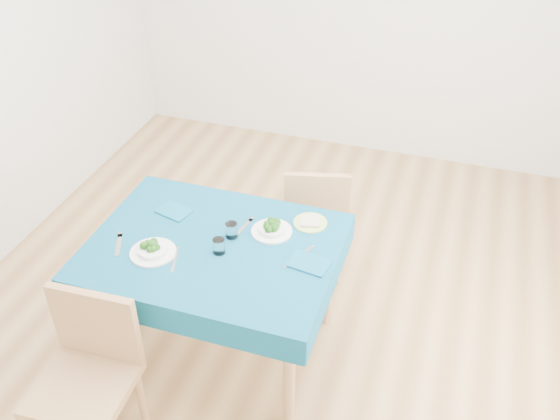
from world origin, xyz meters
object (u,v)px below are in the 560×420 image
(table, at_px, (218,298))
(bowl_near, at_px, (152,248))
(bowl_far, at_px, (272,227))
(chair_near, at_px, (78,372))
(chair_far, at_px, (316,209))
(side_plate, at_px, (310,223))

(table, xyz_separation_m, bowl_near, (-0.26, -0.16, 0.41))
(bowl_near, height_order, bowl_far, bowl_near)
(table, distance_m, bowl_near, 0.52)
(chair_near, xyz_separation_m, bowl_far, (0.60, 0.98, 0.25))
(chair_near, height_order, chair_far, chair_near)
(chair_far, xyz_separation_m, bowl_near, (-0.59, -1.00, 0.31))
(table, bearing_deg, side_plate, 37.97)
(chair_near, xyz_separation_m, side_plate, (0.77, 1.12, 0.22))
(side_plate, bearing_deg, chair_near, -124.46)
(chair_far, bearing_deg, bowl_far, 69.13)
(chair_near, distance_m, chair_far, 1.77)
(chair_near, bearing_deg, side_plate, 53.25)
(table, relative_size, chair_far, 1.31)
(chair_near, xyz_separation_m, chair_far, (0.67, 1.63, -0.06))
(bowl_near, relative_size, side_plate, 1.28)
(table, relative_size, chair_near, 1.17)
(table, bearing_deg, bowl_far, 37.64)
(chair_near, relative_size, chair_far, 1.12)
(bowl_near, xyz_separation_m, side_plate, (0.69, 0.49, -0.03))
(table, xyz_separation_m, chair_far, (0.33, 0.84, 0.11))
(chair_far, distance_m, bowl_far, 0.72)
(chair_far, relative_size, side_plate, 5.31)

